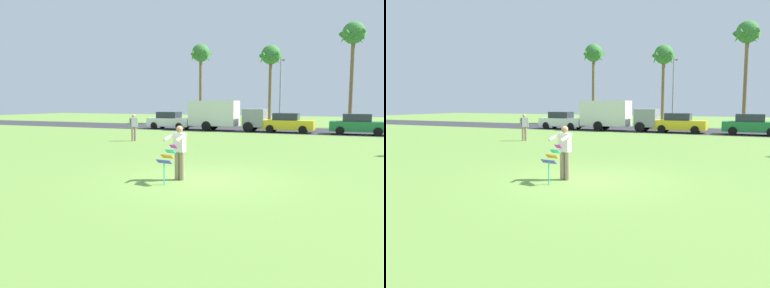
% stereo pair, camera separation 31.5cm
% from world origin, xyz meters
% --- Properties ---
extents(ground_plane, '(120.00, 120.00, 0.00)m').
position_xyz_m(ground_plane, '(0.00, 0.00, 0.00)').
color(ground_plane, olive).
extents(road_strip, '(120.00, 8.00, 0.01)m').
position_xyz_m(road_strip, '(0.00, 23.05, 0.01)').
color(road_strip, '#2D2D33').
rests_on(road_strip, ground).
extents(person_kite_flyer, '(0.59, 0.70, 1.73)m').
position_xyz_m(person_kite_flyer, '(-0.74, -0.19, 0.95)').
color(person_kite_flyer, gray).
rests_on(person_kite_flyer, ground).
extents(kite_held, '(0.53, 0.68, 1.17)m').
position_xyz_m(kite_held, '(-0.82, -0.86, 0.79)').
color(kite_held, '#D83399').
rests_on(kite_held, ground).
extents(parked_car_white, '(4.24, 1.91, 1.60)m').
position_xyz_m(parked_car_white, '(-11.53, 20.65, 0.77)').
color(parked_car_white, white).
rests_on(parked_car_white, ground).
extents(parked_truck_grey_van, '(6.72, 2.16, 2.62)m').
position_xyz_m(parked_truck_grey_van, '(-6.35, 20.65, 1.41)').
color(parked_truck_grey_van, gray).
rests_on(parked_truck_grey_van, ground).
extents(parked_car_yellow, '(4.21, 1.86, 1.60)m').
position_xyz_m(parked_car_yellow, '(-0.74, 20.65, 0.77)').
color(parked_car_yellow, yellow).
rests_on(parked_car_yellow, ground).
extents(parked_car_green, '(4.21, 1.85, 1.60)m').
position_xyz_m(parked_car_green, '(4.61, 20.65, 0.77)').
color(parked_car_green, '#1E7238').
rests_on(parked_car_green, ground).
extents(palm_tree_left_near, '(2.58, 2.71, 9.37)m').
position_xyz_m(palm_tree_left_near, '(-12.73, 31.20, 7.88)').
color(palm_tree_left_near, brown).
rests_on(palm_tree_left_near, ground).
extents(palm_tree_right_near, '(2.58, 2.71, 8.73)m').
position_xyz_m(palm_tree_right_near, '(-4.41, 31.15, 7.30)').
color(palm_tree_right_near, brown).
rests_on(palm_tree_right_near, ground).
extents(palm_tree_centre_far, '(2.58, 2.71, 10.15)m').
position_xyz_m(palm_tree_centre_far, '(3.89, 29.12, 8.60)').
color(palm_tree_centre_far, brown).
rests_on(palm_tree_centre_far, ground).
extents(streetlight_pole, '(0.24, 1.65, 7.00)m').
position_xyz_m(streetlight_pole, '(-2.71, 28.14, 4.00)').
color(streetlight_pole, '#9E9EA3').
rests_on(streetlight_pole, ground).
extents(person_walker_near, '(0.40, 0.46, 1.73)m').
position_xyz_m(person_walker_near, '(-8.66, 9.75, 0.93)').
color(person_walker_near, gray).
rests_on(person_walker_near, ground).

